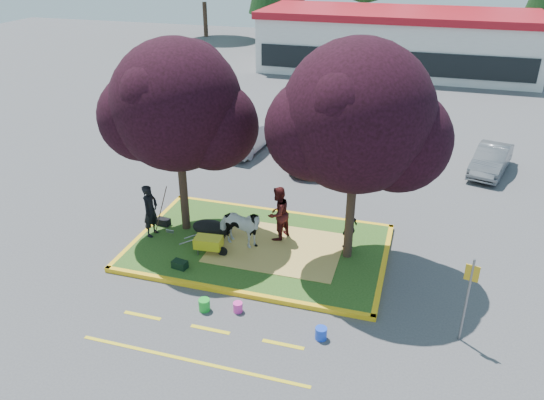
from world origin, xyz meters
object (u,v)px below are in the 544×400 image
(sign_post, at_px, (468,292))
(car_black, at_px, (155,131))
(calf, at_px, (210,228))
(handler, at_px, (150,211))
(cow, at_px, (239,228))
(wheelbarrow, at_px, (209,243))
(bucket_blue, at_px, (321,333))
(bucket_green, at_px, (204,305))
(bucket_pink, at_px, (238,307))
(car_silver, at_px, (248,137))

(sign_post, bearing_deg, car_black, 156.10)
(calf, distance_m, handler, 2.06)
(cow, height_order, wheelbarrow, cow)
(handler, distance_m, bucket_blue, 7.42)
(bucket_green, height_order, bucket_pink, bucket_green)
(calf, height_order, wheelbarrow, wheelbarrow)
(bucket_blue, height_order, car_silver, car_silver)
(bucket_blue, bearing_deg, bucket_green, 176.23)
(cow, relative_size, car_black, 0.46)
(bucket_pink, bearing_deg, car_black, 126.78)
(bucket_blue, relative_size, car_black, 0.09)
(sign_post, height_order, bucket_pink, sign_post)
(handler, relative_size, wheelbarrow, 1.17)
(calf, bearing_deg, sign_post, -21.35)
(sign_post, xyz_separation_m, car_black, (-14.37, 10.83, -0.88))
(cow, height_order, calf, cow)
(wheelbarrow, bearing_deg, bucket_blue, -37.87)
(bucket_pink, bearing_deg, sign_post, 5.60)
(bucket_green, xyz_separation_m, bucket_blue, (3.34, -0.22, -0.01))
(bucket_pink, relative_size, car_silver, 0.07)
(wheelbarrow, xyz_separation_m, sign_post, (7.67, -1.75, 0.94))
(car_silver, bearing_deg, car_black, 9.62)
(bucket_green, relative_size, bucket_pink, 1.20)
(handler, bearing_deg, bucket_pink, -120.64)
(calf, xyz_separation_m, bucket_blue, (4.69, -3.88, -0.25))
(calf, height_order, bucket_green, calf)
(calf, distance_m, car_black, 10.12)
(calf, distance_m, bucket_pink, 4.14)
(calf, height_order, bucket_blue, calf)
(bucket_green, relative_size, bucket_blue, 1.04)
(bucket_pink, relative_size, bucket_blue, 0.86)
(handler, bearing_deg, car_black, 31.76)
(bucket_blue, bearing_deg, calf, 140.38)
(wheelbarrow, height_order, bucket_green, wheelbarrow)
(bucket_pink, xyz_separation_m, car_silver, (-3.73, 11.78, 0.51))
(handler, bearing_deg, calf, -69.43)
(cow, distance_m, bucket_blue, 4.94)
(handler, distance_m, sign_post, 10.27)
(bucket_green, distance_m, car_silver, 12.32)
(car_black, bearing_deg, calf, -62.22)
(handler, height_order, car_silver, handler)
(calf, relative_size, bucket_green, 3.58)
(wheelbarrow, xyz_separation_m, car_silver, (-1.91, 9.45, 0.10))
(car_black, bearing_deg, cow, -58.57)
(bucket_pink, bearing_deg, bucket_green, -167.36)
(handler, relative_size, car_silver, 0.46)
(bucket_blue, xyz_separation_m, car_silver, (-6.16, 12.21, 0.49))
(cow, relative_size, handler, 0.90)
(calf, xyz_separation_m, sign_post, (8.11, -2.88, 1.07))
(handler, distance_m, car_silver, 8.89)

